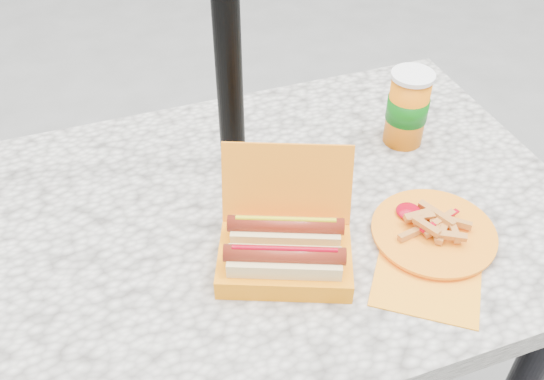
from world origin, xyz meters
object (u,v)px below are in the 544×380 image
object	(u,v)px
fries_plate	(432,234)
soda_cup	(407,108)
umbrella_pole	(225,0)
hotdog_box	(285,248)

from	to	relation	value
fries_plate	soda_cup	xyz separation A→B (m)	(0.09, 0.28, 0.07)
umbrella_pole	fries_plate	bearing A→B (deg)	-50.43
fries_plate	hotdog_box	bearing A→B (deg)	173.35
umbrella_pole	fries_plate	xyz separation A→B (m)	(0.27, -0.33, -0.34)
soda_cup	fries_plate	bearing A→B (deg)	-108.49
fries_plate	soda_cup	bearing A→B (deg)	71.51
hotdog_box	soda_cup	bearing A→B (deg)	56.34
soda_cup	umbrella_pole	bearing A→B (deg)	172.37
umbrella_pole	hotdog_box	world-z (taller)	umbrella_pole
hotdog_box	fries_plate	world-z (taller)	hotdog_box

